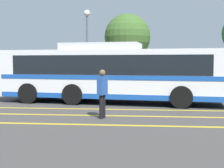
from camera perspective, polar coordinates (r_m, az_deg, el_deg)
The scene contains 12 objects.
ground_plane at distance 16.30m, azimuth -4.99°, elevation -3.16°, with size 220.00×220.00×0.00m, color #423F3D.
lane_strip_0 at distance 13.54m, azimuth -0.90°, elevation -4.63°, with size 0.20×31.01×0.01m, color gold.
lane_strip_1 at distance 11.98m, azimuth -1.76°, elevation -5.78°, with size 0.20×31.01×0.01m, color gold.
lane_strip_2 at distance 10.28m, azimuth -3.00°, elevation -7.45°, with size 0.20×31.01×0.01m, color gold.
curb_strip at distance 22.13m, azimuth 1.62°, elevation -1.02°, with size 39.01×0.36×0.15m, color #99999E.
transit_bus at distance 15.58m, azimuth -0.06°, elevation 2.10°, with size 11.52×3.92×2.97m.
parked_car_1 at distance 21.90m, azimuth -13.34°, elevation 0.48°, with size 4.83×1.89×1.38m.
parked_car_2 at distance 21.16m, azimuth 2.16°, elevation 0.56°, with size 4.37×1.90×1.49m.
parked_car_3 at distance 21.10m, azimuth 17.00°, elevation 0.28°, with size 4.55×2.22×1.38m.
pedestrian_0 at distance 11.28m, azimuth -1.78°, elevation -1.21°, with size 0.37×0.47×1.77m.
street_lamp at distance 23.38m, azimuth -4.60°, elevation 9.32°, with size 0.48×0.48×5.85m.
tree_1 at distance 25.47m, azimuth 2.82°, elevation 8.58°, with size 3.71×3.71×5.91m.
Camera 1 is at (2.96, -15.89, 2.07)m, focal length 50.00 mm.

